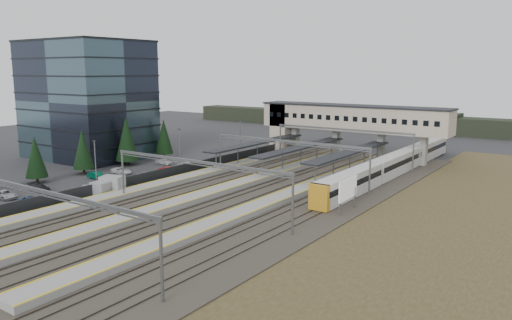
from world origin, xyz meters
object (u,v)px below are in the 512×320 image
Objects in this scene: billboard at (348,190)px; relay_cabin_far at (100,189)px; footbridge at (340,120)px; train at (395,164)px; relay_cabin_near at (112,185)px; office_building at (87,99)px.

relay_cabin_far is at bearing -158.54° from billboard.
train is (16.30, -11.71, -5.96)m from footbridge.
relay_cabin_far is 49.41m from train.
train is at bearing 52.48° from relay_cabin_far.
relay_cabin_near is at bearing -129.09° from train.
office_building is 6.31× the size of relay_cabin_near.
train is (30.05, 36.99, 0.63)m from relay_cabin_near.
relay_cabin_near reaches higher than relay_cabin_far.
relay_cabin_near is 0.07× the size of train.
billboard is (3.07, -26.15, 1.04)m from train.
footbridge is 0.70× the size of train.
relay_cabin_near is at bearing 88.94° from relay_cabin_far.
office_building reaches higher than relay_cabin_far.
office_building is 64.22m from billboard.
office_building is 9.14× the size of relay_cabin_far.
billboard is (33.12, 10.84, 1.67)m from relay_cabin_near.
footbridge is at bearing 34.47° from office_building.
relay_cabin_far is (-0.04, -2.20, -0.26)m from relay_cabin_near.
train is (30.09, 39.18, 0.88)m from relay_cabin_far.
footbridge is at bearing 74.84° from relay_cabin_far.
relay_cabin_far is at bearing -91.06° from relay_cabin_near.
footbridge is 42.81m from billboard.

